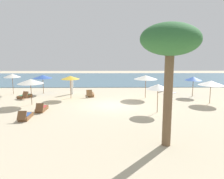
{
  "coord_description": "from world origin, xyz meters",
  "views": [
    {
      "loc": [
        -0.18,
        -19.59,
        4.87
      ],
      "look_at": [
        0.09,
        1.53,
        1.1
      ],
      "focal_mm": 37.92,
      "sensor_mm": 36.0,
      "label": 1
    }
  ],
  "objects_px": {
    "person_0": "(72,86)",
    "person_1": "(166,83)",
    "umbrella_6": "(158,87)",
    "lounger_0": "(91,94)",
    "umbrella_1": "(31,81)",
    "umbrella_2": "(70,78)",
    "lounger_2": "(25,96)",
    "lounger_1": "(42,109)",
    "palm_2": "(170,43)",
    "lounger_4": "(26,116)",
    "surfboard": "(170,93)",
    "umbrella_4": "(12,76)",
    "umbrella_7": "(43,77)",
    "umbrella_3": "(146,77)",
    "umbrella_5": "(211,83)",
    "umbrella_0": "(193,79)"
  },
  "relations": [
    {
      "from": "person_0",
      "to": "person_1",
      "type": "distance_m",
      "value": 10.73
    },
    {
      "from": "lounger_1",
      "to": "person_0",
      "type": "xyz_separation_m",
      "value": [
        1.3,
        6.75,
        0.73
      ]
    },
    {
      "from": "umbrella_0",
      "to": "umbrella_3",
      "type": "bearing_deg",
      "value": -172.23
    },
    {
      "from": "person_0",
      "to": "lounger_1",
      "type": "bearing_deg",
      "value": -100.93
    },
    {
      "from": "umbrella_0",
      "to": "lounger_1",
      "type": "bearing_deg",
      "value": -158.37
    },
    {
      "from": "umbrella_7",
      "to": "lounger_4",
      "type": "xyz_separation_m",
      "value": [
        1.26,
        -9.15,
        -1.64
      ]
    },
    {
      "from": "umbrella_1",
      "to": "umbrella_6",
      "type": "height_order",
      "value": "umbrella_1"
    },
    {
      "from": "umbrella_6",
      "to": "lounger_0",
      "type": "xyz_separation_m",
      "value": [
        -5.52,
        6.23,
        -1.82
      ]
    },
    {
      "from": "lounger_1",
      "to": "lounger_4",
      "type": "xyz_separation_m",
      "value": [
        -0.52,
        -2.08,
        -0.0
      ]
    },
    {
      "from": "umbrella_2",
      "to": "umbrella_4",
      "type": "xyz_separation_m",
      "value": [
        -6.42,
        2.13,
        -0.05
      ]
    },
    {
      "from": "umbrella_7",
      "to": "person_1",
      "type": "xyz_separation_m",
      "value": [
        13.6,
        1.84,
        -0.96
      ]
    },
    {
      "from": "umbrella_6",
      "to": "lounger_1",
      "type": "relative_size",
      "value": 1.3
    },
    {
      "from": "umbrella_3",
      "to": "lounger_2",
      "type": "relative_size",
      "value": 1.3
    },
    {
      "from": "lounger_2",
      "to": "lounger_1",
      "type": "bearing_deg",
      "value": -58.16
    },
    {
      "from": "person_0",
      "to": "umbrella_5",
      "type": "bearing_deg",
      "value": -18.97
    },
    {
      "from": "umbrella_3",
      "to": "umbrella_6",
      "type": "distance_m",
      "value": 5.33
    },
    {
      "from": "lounger_0",
      "to": "lounger_2",
      "type": "relative_size",
      "value": 0.99
    },
    {
      "from": "umbrella_6",
      "to": "umbrella_7",
      "type": "height_order",
      "value": "umbrella_6"
    },
    {
      "from": "umbrella_5",
      "to": "surfboard",
      "type": "distance_m",
      "value": 5.43
    },
    {
      "from": "umbrella_7",
      "to": "umbrella_2",
      "type": "bearing_deg",
      "value": -35.75
    },
    {
      "from": "lounger_4",
      "to": "person_0",
      "type": "relative_size",
      "value": 0.94
    },
    {
      "from": "umbrella_0",
      "to": "lounger_1",
      "type": "height_order",
      "value": "umbrella_0"
    },
    {
      "from": "umbrella_4",
      "to": "lounger_2",
      "type": "bearing_deg",
      "value": -46.52
    },
    {
      "from": "umbrella_7",
      "to": "person_1",
      "type": "relative_size",
      "value": 1.18
    },
    {
      "from": "umbrella_4",
      "to": "person_1",
      "type": "distance_m",
      "value": 16.87
    },
    {
      "from": "umbrella_2",
      "to": "lounger_2",
      "type": "xyz_separation_m",
      "value": [
        -4.51,
        0.12,
        -1.84
      ]
    },
    {
      "from": "lounger_2",
      "to": "lounger_4",
      "type": "relative_size",
      "value": 1.02
    },
    {
      "from": "person_1",
      "to": "palm_2",
      "type": "bearing_deg",
      "value": -103.36
    },
    {
      "from": "lounger_0",
      "to": "surfboard",
      "type": "height_order",
      "value": "lounger_0"
    },
    {
      "from": "umbrella_4",
      "to": "umbrella_7",
      "type": "xyz_separation_m",
      "value": [
        3.1,
        0.26,
        -0.15
      ]
    },
    {
      "from": "umbrella_3",
      "to": "palm_2",
      "type": "height_order",
      "value": "palm_2"
    },
    {
      "from": "umbrella_4",
      "to": "lounger_2",
      "type": "relative_size",
      "value": 1.25
    },
    {
      "from": "umbrella_5",
      "to": "person_0",
      "type": "bearing_deg",
      "value": 161.03
    },
    {
      "from": "umbrella_0",
      "to": "umbrella_2",
      "type": "distance_m",
      "value": 12.17
    },
    {
      "from": "umbrella_3",
      "to": "lounger_2",
      "type": "bearing_deg",
      "value": 179.82
    },
    {
      "from": "umbrella_1",
      "to": "person_1",
      "type": "distance_m",
      "value": 14.94
    },
    {
      "from": "lounger_1",
      "to": "surfboard",
      "type": "height_order",
      "value": "lounger_1"
    },
    {
      "from": "umbrella_1",
      "to": "umbrella_2",
      "type": "height_order",
      "value": "umbrella_1"
    },
    {
      "from": "surfboard",
      "to": "lounger_1",
      "type": "bearing_deg",
      "value": -149.67
    },
    {
      "from": "surfboard",
      "to": "person_0",
      "type": "bearing_deg",
      "value": -179.1
    },
    {
      "from": "umbrella_5",
      "to": "umbrella_7",
      "type": "distance_m",
      "value": 16.6
    },
    {
      "from": "umbrella_6",
      "to": "umbrella_3",
      "type": "bearing_deg",
      "value": 91.08
    },
    {
      "from": "umbrella_1",
      "to": "lounger_2",
      "type": "distance_m",
      "value": 3.59
    },
    {
      "from": "umbrella_1",
      "to": "umbrella_4",
      "type": "relative_size",
      "value": 1.03
    },
    {
      "from": "person_0",
      "to": "umbrella_7",
      "type": "bearing_deg",
      "value": 174.16
    },
    {
      "from": "umbrella_4",
      "to": "surfboard",
      "type": "relative_size",
      "value": 1.05
    },
    {
      "from": "umbrella_5",
      "to": "umbrella_4",
      "type": "bearing_deg",
      "value": 166.79
    },
    {
      "from": "umbrella_7",
      "to": "person_0",
      "type": "xyz_separation_m",
      "value": [
        3.09,
        -0.32,
        -0.91
      ]
    },
    {
      "from": "lounger_2",
      "to": "umbrella_6",
      "type": "bearing_deg",
      "value": -24.3
    },
    {
      "from": "umbrella_7",
      "to": "lounger_1",
      "type": "distance_m",
      "value": 7.47
    }
  ]
}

